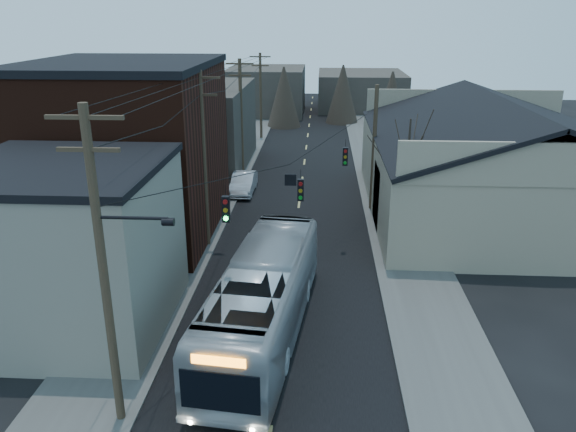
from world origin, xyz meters
TOP-DOWN VIEW (x-y plane):
  - road_surface at (0.00, 30.00)m, footprint 9.00×110.00m
  - sidewalk_left at (-6.50, 30.00)m, footprint 4.00×110.00m
  - sidewalk_right at (6.50, 30.00)m, footprint 4.00×110.00m
  - building_clapboard at (-9.00, 9.00)m, footprint 8.00×8.00m
  - building_brick at (-10.00, 20.00)m, footprint 10.00×12.00m
  - building_left_far at (-9.50, 36.00)m, footprint 9.00×14.00m
  - warehouse at (13.00, 25.00)m, footprint 16.16×20.60m
  - building_far_left at (-6.00, 65.00)m, footprint 10.00×12.00m
  - building_far_right at (7.00, 70.00)m, footprint 12.00×14.00m
  - bare_tree at (6.50, 20.00)m, footprint 0.40×0.40m
  - utility_lines at (-3.11, 24.14)m, footprint 11.24×45.28m
  - bus at (-0.79, 8.46)m, footprint 4.35×12.85m
  - parked_car at (-4.30, 28.33)m, footprint 1.66×4.67m

SIDE VIEW (x-z plane):
  - road_surface at x=0.00m, z-range 0.00..0.02m
  - sidewalk_left at x=-6.50m, z-range 0.00..0.12m
  - sidewalk_right at x=6.50m, z-range 0.00..0.12m
  - parked_car at x=-4.30m, z-range 0.00..1.53m
  - bus at x=-0.79m, z-range 0.00..3.51m
  - building_far_right at x=7.00m, z-range 0.00..5.00m
  - warehouse at x=13.00m, z-range -1.17..6.56m
  - building_far_left at x=-6.00m, z-range 0.00..6.00m
  - building_clapboard at x=-9.00m, z-range 0.00..7.00m
  - building_left_far at x=-9.50m, z-range 0.00..7.00m
  - bare_tree at x=6.50m, z-range 0.00..7.20m
  - utility_lines at x=-3.11m, z-range -0.30..10.20m
  - building_brick at x=-10.00m, z-range 0.00..10.00m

